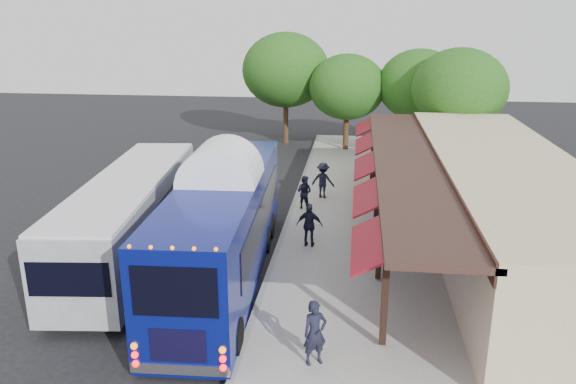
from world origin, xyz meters
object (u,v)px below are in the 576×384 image
at_px(ped_a, 315,333).
at_px(sign_board, 390,230).
at_px(ped_c, 310,225).
at_px(city_bus, 131,214).
at_px(ped_b, 304,192).
at_px(ped_d, 323,180).
at_px(coach_bus, 223,222).

height_order(ped_a, sign_board, ped_a).
xyz_separation_m(ped_c, sign_board, (3.06, 0.40, -0.20)).
height_order(city_bus, ped_b, city_bus).
bearing_deg(ped_d, ped_b, 79.27).
bearing_deg(ped_a, ped_c, 68.13).
relative_size(ped_c, ped_d, 0.98).
distance_m(coach_bus, ped_c, 4.03).
xyz_separation_m(coach_bus, sign_board, (5.74, 3.22, -1.23)).
bearing_deg(sign_board, coach_bus, -143.64).
distance_m(city_bus, ped_a, 9.52).
bearing_deg(ped_c, ped_b, -76.93).
relative_size(city_bus, ped_b, 7.55).
xyz_separation_m(ped_d, sign_board, (2.94, -5.77, -0.21)).
relative_size(ped_d, sign_board, 1.79).
bearing_deg(city_bus, ped_a, -46.09).
bearing_deg(city_bus, ped_c, 7.33).
height_order(coach_bus, ped_d, coach_bus).
height_order(city_bus, ped_a, city_bus).
distance_m(city_bus, ped_d, 10.13).
bearing_deg(ped_a, ped_d, 65.00).
height_order(coach_bus, city_bus, coach_bus).
bearing_deg(ped_d, city_bus, 62.23).
bearing_deg(ped_d, coach_bus, 85.46).
distance_m(ped_d, sign_board, 6.48).
bearing_deg(ped_b, city_bus, 68.14).
bearing_deg(coach_bus, sign_board, 26.75).
relative_size(city_bus, ped_c, 6.83).
xyz_separation_m(coach_bus, ped_b, (2.05, 7.27, -1.12)).
xyz_separation_m(coach_bus, city_bus, (-3.77, 1.31, -0.33)).
bearing_deg(ped_a, city_bus, 111.93).
xyz_separation_m(ped_b, ped_c, (0.63, -4.45, 0.08)).
relative_size(ped_b, sign_board, 1.59).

